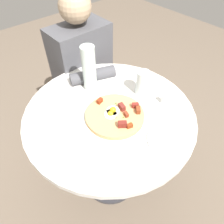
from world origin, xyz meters
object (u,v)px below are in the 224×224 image
breakfast_pizza (115,115)px  water_bottle (89,69)px  pizza_plate (115,118)px  salt_shaker (164,99)px  person_seated (84,82)px  knife (107,75)px  dining_table (110,133)px  fork (103,72)px  water_glass (142,83)px  bread_plate (166,140)px

breakfast_pizza → water_bottle: (0.05, 0.26, 0.10)m
pizza_plate → salt_shaker: size_ratio=5.84×
person_seated → knife: bearing=-92.7°
pizza_plate → breakfast_pizza: 0.02m
pizza_plate → breakfast_pizza: breakfast_pizza is taller
knife → water_bottle: water_bottle is taller
dining_table → person_seated: 0.55m
dining_table → fork: fork is taller
knife → salt_shaker: 0.38m
person_seated → fork: size_ratio=6.31×
breakfast_pizza → knife: size_ratio=1.56×
water_glass → salt_shaker: 0.14m
bread_plate → fork: 0.58m
knife → water_bottle: size_ratio=0.72×
person_seated → water_bottle: 0.49m
fork → water_bottle: 0.19m
pizza_plate → bread_plate: (0.08, -0.25, -0.00)m
water_glass → bread_plate: bearing=-117.5°
breakfast_pizza → bread_plate: bearing=-72.0°
bread_plate → breakfast_pizza: bearing=108.0°
knife → person_seated: bearing=-88.7°
bread_plate → knife: (0.11, 0.53, 0.00)m
pizza_plate → bread_plate: pizza_plate is taller
fork → water_bottle: bearing=27.4°
water_glass → salt_shaker: (0.03, -0.13, -0.04)m
pizza_plate → breakfast_pizza: (0.00, -0.00, 0.02)m
bread_plate → fork: size_ratio=0.93×
salt_shaker → fork: bearing=99.6°
dining_table → knife: knife is taller
dining_table → water_glass: water_glass is taller
breakfast_pizza → salt_shaker: size_ratio=5.21×
water_glass → salt_shaker: water_glass is taller
person_seated → bread_plate: person_seated is taller
dining_table → water_bottle: water_bottle is taller
breakfast_pizza → dining_table: bearing=79.0°
bread_plate → salt_shaker: (0.18, 0.16, 0.02)m
fork → knife: 0.04m
water_bottle → salt_shaker: 0.42m
person_seated → bread_plate: bearing=-98.6°
knife → water_bottle: bearing=14.3°
person_seated → knife: person_seated is taller
person_seated → salt_shaker: bearing=-84.9°
dining_table → bread_plate: (0.07, -0.30, 0.18)m
dining_table → fork: bearing=55.8°
salt_shaker → bread_plate: bearing=-138.1°
person_seated → bread_plate: 0.86m
pizza_plate → knife: pizza_plate is taller
dining_table → salt_shaker: (0.25, -0.14, 0.20)m
dining_table → knife: size_ratio=4.72×
breakfast_pizza → bread_plate: (0.08, -0.25, -0.02)m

